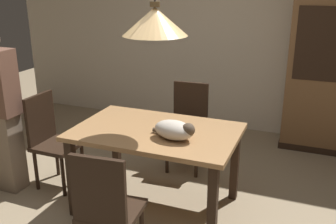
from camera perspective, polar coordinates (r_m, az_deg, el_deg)
name	(u,v)px	position (r m, az deg, el deg)	size (l,w,h in m)	color
back_wall	(227,21)	(5.27, 8.69, 13.09)	(6.40, 0.10, 2.90)	beige
dining_table	(156,141)	(3.37, -1.74, -4.21)	(1.40, 0.90, 0.75)	#A87A4C
chair_left_side	(51,137)	(3.97, -16.88, -3.49)	(0.41, 0.41, 0.93)	black
chair_near_front	(107,207)	(2.74, -9.02, -13.62)	(0.43, 0.43, 0.93)	black
chair_far_back	(188,122)	(4.18, 2.95, -1.50)	(0.42, 0.42, 0.93)	black
cat_sleeping	(175,130)	(3.12, 1.05, -2.65)	(0.40, 0.28, 0.16)	beige
pendant_lamp	(155,21)	(3.11, -1.93, 13.22)	(0.52, 0.52, 1.30)	#E5B775
person_standing	(0,113)	(3.96, -23.42, -0.16)	(0.36, 0.22, 1.56)	#84705B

